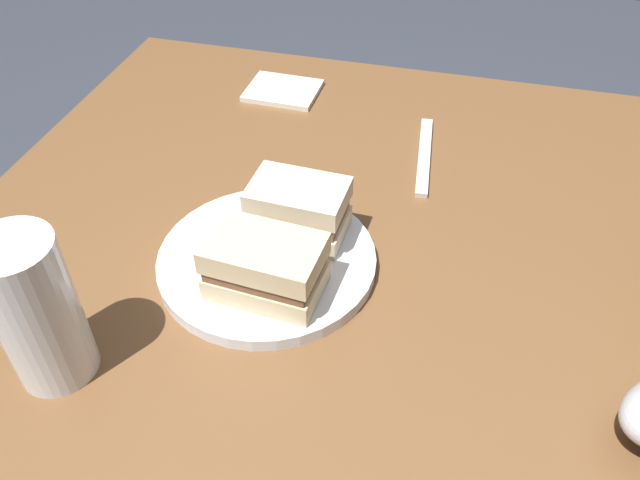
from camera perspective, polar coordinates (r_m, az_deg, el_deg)
dining_table at (r=1.03m, az=3.43°, el=-16.92°), size 1.00×0.92×0.77m
plate at (r=0.71m, az=-4.76°, el=-1.82°), size 0.24×0.24×0.02m
sandwich_half_left at (r=0.65m, az=-4.93°, el=-2.40°), size 0.12×0.08×0.06m
sandwich_half_right at (r=0.71m, az=-2.01°, el=2.60°), size 0.11×0.08×0.07m
potato_wedge_front at (r=0.68m, az=-3.41°, el=-2.69°), size 0.03×0.05×0.02m
potato_wedge_middle at (r=0.70m, az=-2.37°, el=-1.01°), size 0.06×0.05×0.02m
potato_wedge_back at (r=0.69m, az=-2.02°, el=-1.25°), size 0.05×0.02×0.02m
potato_wedge_left_edge at (r=0.70m, az=-1.05°, el=-0.31°), size 0.04×0.05×0.02m
potato_wedge_right_edge at (r=0.68m, az=-3.54°, el=-2.33°), size 0.04×0.04×0.02m
pint_glass at (r=0.62m, az=-23.82°, el=-6.52°), size 0.07×0.07×0.16m
napkin at (r=1.03m, az=-3.34°, el=13.23°), size 0.11×0.09×0.01m
fork at (r=0.89m, az=9.33°, el=7.48°), size 0.03×0.18×0.01m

